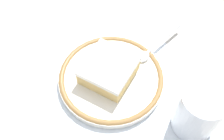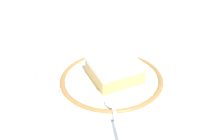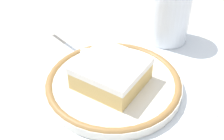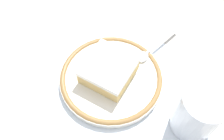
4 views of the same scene
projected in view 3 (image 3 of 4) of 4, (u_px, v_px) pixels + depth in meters
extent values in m
plane|color=#B7B2A8|center=(111.00, 90.00, 0.48)|extent=(2.40, 2.40, 0.00)
cube|color=silver|center=(111.00, 90.00, 0.48)|extent=(0.46, 0.30, 0.00)
cylinder|color=silver|center=(112.00, 84.00, 0.48)|extent=(0.21, 0.21, 0.01)
torus|color=olive|center=(112.00, 82.00, 0.48)|extent=(0.21, 0.21, 0.01)
cube|color=#DBB76B|center=(115.00, 75.00, 0.46)|extent=(0.10, 0.10, 0.03)
cube|color=white|center=(115.00, 65.00, 0.45)|extent=(0.10, 0.11, 0.01)
ellipsoid|color=silver|center=(88.00, 53.00, 0.52)|extent=(0.03, 0.04, 0.01)
cylinder|color=silver|center=(64.00, 37.00, 0.57)|extent=(0.02, 0.11, 0.01)
cylinder|color=silver|center=(169.00, 15.00, 0.56)|extent=(0.08, 0.08, 0.10)
cylinder|color=brown|center=(167.00, 30.00, 0.58)|extent=(0.07, 0.07, 0.04)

